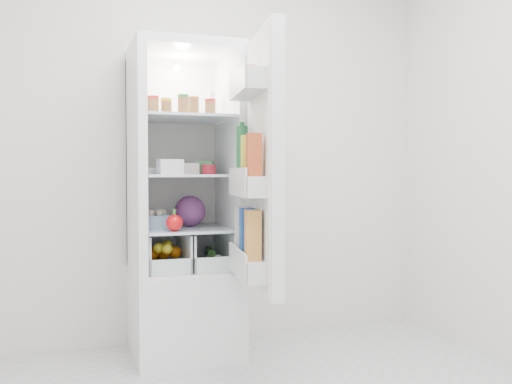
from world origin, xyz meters
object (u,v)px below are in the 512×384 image
object	(u,v)px
red_cabbage	(190,211)
mushroom_bowl	(156,222)
refrigerator	(183,240)
fridge_door	(259,167)

from	to	relation	value
red_cabbage	mushroom_bowl	bearing A→B (deg)	-165.16
refrigerator	fridge_door	xyz separation A→B (m)	(0.26, -0.64, 0.43)
red_cabbage	fridge_door	size ratio (longest dim) A/B	0.14
refrigerator	mushroom_bowl	xyz separation A→B (m)	(-0.17, -0.05, 0.12)
red_cabbage	fridge_door	xyz separation A→B (m)	(0.21, -0.64, 0.25)
refrigerator	mushroom_bowl	distance (m)	0.21
mushroom_bowl	red_cabbage	bearing A→B (deg)	14.84
red_cabbage	mushroom_bowl	xyz separation A→B (m)	(-0.21, -0.06, -0.05)
mushroom_bowl	fridge_door	distance (m)	0.78
mushroom_bowl	fridge_door	size ratio (longest dim) A/B	0.13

